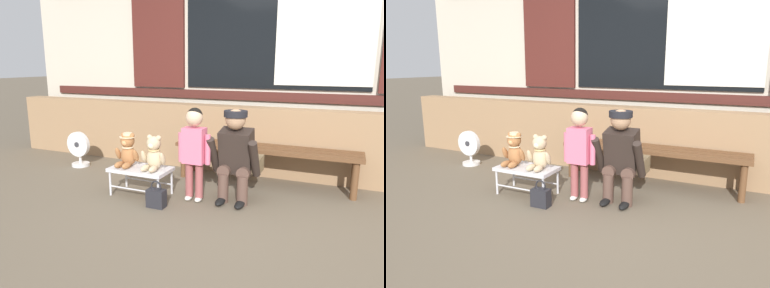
{
  "view_description": "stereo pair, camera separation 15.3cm",
  "coord_description": "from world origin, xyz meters",
  "views": [
    {
      "loc": [
        0.95,
        -2.94,
        1.38
      ],
      "look_at": [
        -0.52,
        0.42,
        0.55
      ],
      "focal_mm": 33.39,
      "sensor_mm": 36.0,
      "label": 1
    },
    {
      "loc": [
        1.09,
        -2.88,
        1.38
      ],
      "look_at": [
        -0.52,
        0.42,
        0.55
      ],
      "focal_mm": 33.39,
      "sensor_mm": 36.0,
      "label": 2
    }
  ],
  "objects": [
    {
      "name": "wooden_bench_long",
      "position": [
        0.11,
        1.06,
        0.37
      ],
      "size": [
        2.1,
        0.4,
        0.44
      ],
      "color": "brown",
      "rests_on": "ground"
    },
    {
      "name": "ground_plane",
      "position": [
        0.0,
        0.0,
        0.0
      ],
      "size": [
        60.0,
        60.0,
        0.0
      ],
      "primitive_type": "plane",
      "color": "brown"
    },
    {
      "name": "teddy_bear_with_hat",
      "position": [
        -1.17,
        0.17,
        0.47
      ],
      "size": [
        0.28,
        0.27,
        0.36
      ],
      "color": "#A86B3D",
      "rests_on": "small_display_bench"
    },
    {
      "name": "teddy_bear_plain",
      "position": [
        -0.85,
        0.17,
        0.46
      ],
      "size": [
        0.28,
        0.26,
        0.36
      ],
      "color": "#CCB289",
      "rests_on": "small_display_bench"
    },
    {
      "name": "handbag_on_ground",
      "position": [
        -0.69,
        -0.07,
        0.1
      ],
      "size": [
        0.18,
        0.11,
        0.27
      ],
      "color": "#232328",
      "rests_on": "ground"
    },
    {
      "name": "shop_facade",
      "position": [
        0.0,
        1.94,
        1.78
      ],
      "size": [
        7.85,
        0.26,
        3.56
      ],
      "color": "beige",
      "rests_on": "ground"
    },
    {
      "name": "floor_fan",
      "position": [
        -2.36,
        0.77,
        0.24
      ],
      "size": [
        0.34,
        0.24,
        0.48
      ],
      "color": "silver",
      "rests_on": "ground"
    },
    {
      "name": "small_display_bench",
      "position": [
        -1.01,
        0.17,
        0.27
      ],
      "size": [
        0.64,
        0.36,
        0.3
      ],
      "color": "silver",
      "rests_on": "ground"
    },
    {
      "name": "adult_crouching",
      "position": [
        -0.03,
        0.41,
        0.48
      ],
      "size": [
        0.5,
        0.49,
        0.95
      ],
      "color": "brown",
      "rests_on": "ground"
    },
    {
      "name": "brick_low_wall",
      "position": [
        0.0,
        1.43,
        0.42
      ],
      "size": [
        7.7,
        0.25,
        0.85
      ],
      "primitive_type": "cube",
      "color": "#997551",
      "rests_on": "ground"
    },
    {
      "name": "child_standing",
      "position": [
        -0.42,
        0.25,
        0.59
      ],
      "size": [
        0.35,
        0.18,
        0.96
      ],
      "color": "#994C4C",
      "rests_on": "ground"
    }
  ]
}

